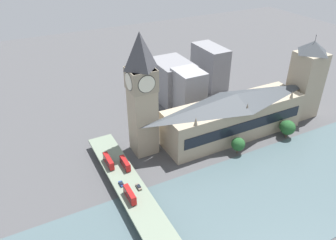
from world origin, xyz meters
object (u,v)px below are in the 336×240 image
(parliament_hall, at_px, (234,115))
(double_decker_bus_rear, at_px, (125,163))
(victoria_tower, at_px, (306,79))
(double_decker_bus_mid, at_px, (109,161))
(double_decker_bus_lead, at_px, (130,194))
(road_bridge, at_px, (159,235))
(car_northbound_lead, at_px, (121,184))
(car_northbound_mid, at_px, (139,187))
(clock_tower, at_px, (142,93))

(parliament_hall, xyz_separation_m, double_decker_bus_rear, (-6.25, 75.78, -6.31))
(victoria_tower, bearing_deg, double_decker_bus_mid, 90.16)
(double_decker_bus_lead, distance_m, double_decker_bus_mid, 29.12)
(road_bridge, relative_size, double_decker_bus_mid, 13.80)
(road_bridge, xyz_separation_m, double_decker_bus_lead, (24.61, 3.04, 3.75))
(car_northbound_lead, xyz_separation_m, car_northbound_mid, (-6.05, -6.79, 0.06))
(parliament_hall, relative_size, car_northbound_mid, 20.23)
(car_northbound_lead, bearing_deg, double_decker_bus_rear, -29.15)
(clock_tower, xyz_separation_m, victoria_tower, (-10.63, -116.74, -11.44))
(victoria_tower, xyz_separation_m, road_bridge, (-54.14, 138.68, -22.02))
(parliament_hall, relative_size, double_decker_bus_lead, 8.40)
(car_northbound_mid, bearing_deg, road_bridge, 173.28)
(double_decker_bus_lead, relative_size, car_northbound_lead, 2.65)
(road_bridge, distance_m, double_decker_bus_lead, 25.08)
(victoria_tower, distance_m, double_decker_bus_mid, 143.53)
(clock_tower, distance_m, double_decker_bus_rear, 38.97)
(parliament_hall, relative_size, double_decker_bus_rear, 8.92)
(victoria_tower, bearing_deg, double_decker_bus_rear, 92.67)
(double_decker_bus_rear, bearing_deg, double_decker_bus_lead, 164.17)
(victoria_tower, distance_m, car_northbound_mid, 138.91)
(parliament_hall, bearing_deg, double_decker_bus_mid, 90.24)
(car_northbound_mid, bearing_deg, double_decker_bus_mid, 16.45)
(parliament_hall, bearing_deg, double_decker_bus_rear, 94.71)
(car_northbound_lead, bearing_deg, car_northbound_mid, -131.69)
(double_decker_bus_mid, distance_m, car_northbound_mid, 25.32)
(clock_tower, relative_size, victoria_tower, 1.26)
(car_northbound_mid, bearing_deg, victoria_tower, -79.68)
(parliament_hall, xyz_separation_m, road_bridge, (-54.08, 79.31, -9.88))
(victoria_tower, height_order, double_decker_bus_rear, victoria_tower)
(parliament_hall, xyz_separation_m, double_decker_bus_mid, (-0.35, 82.99, -6.24))
(clock_tower, bearing_deg, car_northbound_lead, 139.15)
(clock_tower, distance_m, double_decker_bus_mid, 40.83)
(double_decker_bus_mid, height_order, car_northbound_mid, double_decker_bus_mid)
(car_northbound_lead, bearing_deg, clock_tower, -40.85)
(parliament_hall, distance_m, victoria_tower, 60.59)
(double_decker_bus_rear, xyz_separation_m, car_northbound_lead, (-12.27, 6.84, -1.88))
(parliament_hall, xyz_separation_m, victoria_tower, (0.06, -59.36, 12.14))
(clock_tower, distance_m, victoria_tower, 117.78)
(road_bridge, xyz_separation_m, car_northbound_lead, (35.56, 3.31, 1.69))
(double_decker_bus_lead, relative_size, double_decker_bus_mid, 0.93)
(double_decker_bus_mid, height_order, double_decker_bus_rear, double_decker_bus_mid)
(double_decker_bus_lead, bearing_deg, double_decker_bus_mid, 1.23)
(parliament_hall, distance_m, car_northbound_mid, 80.13)
(road_bridge, xyz_separation_m, double_decker_bus_rear, (47.83, -3.54, 3.57))
(double_decker_bus_mid, bearing_deg, car_northbound_mid, -163.55)
(double_decker_bus_mid, distance_m, car_northbound_lead, 18.27)
(car_northbound_mid, bearing_deg, car_northbound_lead, 48.31)
(victoria_tower, height_order, car_northbound_mid, victoria_tower)
(double_decker_bus_mid, bearing_deg, double_decker_bus_lead, -178.77)
(clock_tower, height_order, car_northbound_mid, clock_tower)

